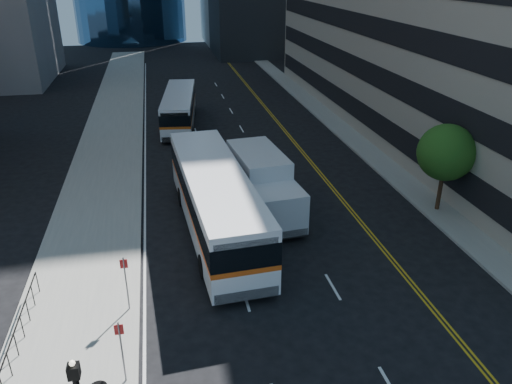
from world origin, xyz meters
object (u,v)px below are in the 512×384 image
street_tree (446,153)px  box_truck (263,184)px  bus_front (215,199)px  bus_rear (179,108)px

street_tree → box_truck: 10.35m
bus_front → bus_rear: (-0.70, 20.14, -0.34)m
bus_rear → street_tree: bearing=-49.2°
box_truck → street_tree: bearing=-15.5°
street_tree → box_truck: street_tree is taller
bus_front → street_tree: bearing=-4.2°
street_tree → box_truck: (-10.04, 1.72, -1.80)m
bus_front → box_truck: bearing=24.9°
street_tree → bus_rear: 24.53m
street_tree → bus_rear: size_ratio=0.44×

